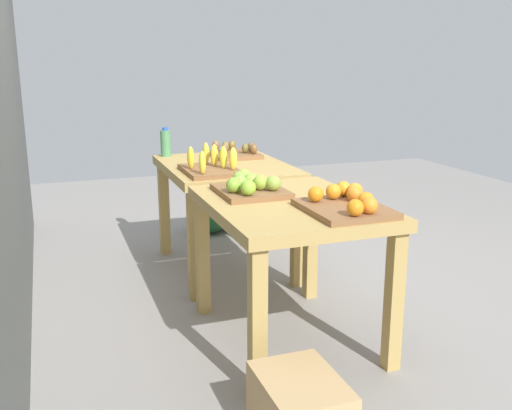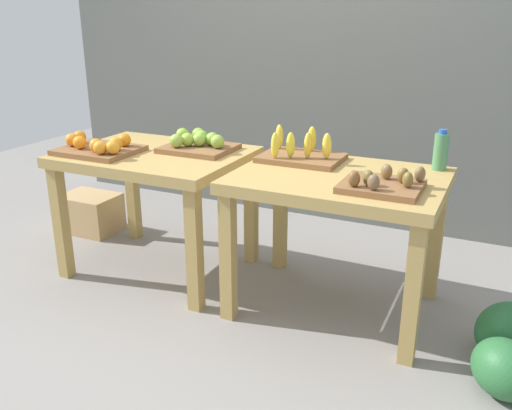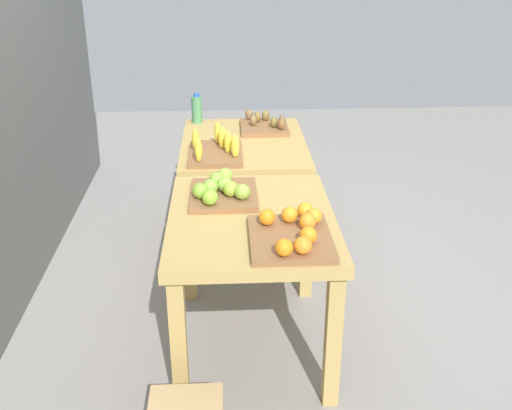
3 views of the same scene
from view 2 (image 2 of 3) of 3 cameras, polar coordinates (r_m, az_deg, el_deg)
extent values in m
plane|color=gray|center=(3.25, -1.53, -8.39)|extent=(8.00, 8.00, 0.00)
cube|color=#5D605C|center=(4.12, 7.27, 19.04)|extent=(4.40, 0.12, 3.00)
cube|color=tan|center=(3.27, -10.46, 4.97)|extent=(1.04, 0.80, 0.06)
cube|color=tan|center=(3.43, -19.67, -1.77)|extent=(0.07, 0.07, 0.69)
cube|color=tan|center=(2.88, -6.44, -4.73)|extent=(0.07, 0.07, 0.69)
cube|color=tan|center=(3.90, -12.76, 1.44)|extent=(0.07, 0.07, 0.69)
cube|color=tan|center=(3.43, -0.51, -0.55)|extent=(0.07, 0.07, 0.69)
cube|color=tan|center=(2.79, 8.68, 2.55)|extent=(1.04, 0.80, 0.06)
cube|color=tan|center=(2.79, -2.92, -5.47)|extent=(0.07, 0.07, 0.69)
cube|color=tan|center=(2.53, 16.03, -9.04)|extent=(0.07, 0.07, 0.69)
cube|color=tan|center=(3.36, 2.57, -1.05)|extent=(0.07, 0.07, 0.69)
cube|color=tan|center=(3.14, 18.23, -3.52)|extent=(0.07, 0.07, 0.69)
cube|color=brown|center=(3.31, -16.06, 5.51)|extent=(0.44, 0.36, 0.03)
sphere|color=orange|center=(3.39, -18.65, 6.47)|extent=(0.10, 0.10, 0.08)
sphere|color=orange|center=(3.30, -13.58, 6.62)|extent=(0.09, 0.09, 0.08)
sphere|color=orange|center=(3.12, -14.74, 5.83)|extent=(0.11, 0.11, 0.08)
sphere|color=orange|center=(3.14, -15.97, 5.78)|extent=(0.11, 0.11, 0.08)
sphere|color=orange|center=(3.21, -14.45, 6.19)|extent=(0.08, 0.08, 0.08)
sphere|color=orange|center=(3.30, -17.92, 6.23)|extent=(0.11, 0.11, 0.08)
sphere|color=orange|center=(3.45, -17.93, 6.78)|extent=(0.10, 0.10, 0.08)
sphere|color=orange|center=(3.20, -16.34, 6.01)|extent=(0.09, 0.09, 0.08)
cube|color=brown|center=(3.25, -6.00, 5.91)|extent=(0.40, 0.34, 0.03)
sphere|color=#8FB941|center=(3.23, -5.95, 6.82)|extent=(0.09, 0.09, 0.08)
sphere|color=#86B941|center=(3.30, -5.73, 7.12)|extent=(0.09, 0.09, 0.08)
sphere|color=#87B835|center=(3.37, -7.68, 7.29)|extent=(0.11, 0.11, 0.08)
sphere|color=#95BB3B|center=(3.23, -7.18, 6.80)|extent=(0.11, 0.11, 0.08)
sphere|color=#8DB33E|center=(3.16, -4.04, 6.62)|extent=(0.11, 0.11, 0.08)
sphere|color=#8FB341|center=(3.21, -8.32, 6.65)|extent=(0.10, 0.10, 0.08)
sphere|color=#82B336|center=(3.37, -6.03, 7.35)|extent=(0.11, 0.11, 0.08)
sphere|color=#83B83D|center=(3.23, -4.58, 6.88)|extent=(0.11, 0.11, 0.08)
cube|color=brown|center=(3.02, 4.75, 4.92)|extent=(0.44, 0.32, 0.03)
ellipsoid|color=yellow|center=(2.94, 3.63, 6.26)|extent=(0.06, 0.07, 0.14)
ellipsoid|color=yellow|center=(3.15, 2.45, 7.15)|extent=(0.06, 0.06, 0.14)
ellipsoid|color=yellow|center=(2.94, 7.41, 6.13)|extent=(0.06, 0.06, 0.14)
ellipsoid|color=yellow|center=(3.10, 5.85, 6.89)|extent=(0.05, 0.05, 0.14)
ellipsoid|color=yellow|center=(2.93, 2.00, 6.25)|extent=(0.05, 0.06, 0.14)
ellipsoid|color=yellow|center=(2.94, 5.44, 6.22)|extent=(0.04, 0.05, 0.14)
cube|color=brown|center=(2.58, 12.95, 1.93)|extent=(0.36, 0.32, 0.03)
ellipsoid|color=brown|center=(2.48, 10.21, 2.70)|extent=(0.07, 0.07, 0.07)
ellipsoid|color=brown|center=(2.59, 15.11, 3.00)|extent=(0.07, 0.07, 0.07)
ellipsoid|color=brown|center=(2.45, 12.17, 2.34)|extent=(0.06, 0.06, 0.07)
ellipsoid|color=brown|center=(2.52, 15.56, 2.56)|extent=(0.06, 0.07, 0.07)
ellipsoid|color=brown|center=(2.63, 16.74, 3.11)|extent=(0.07, 0.07, 0.07)
ellipsoid|color=brown|center=(2.63, 13.48, 3.41)|extent=(0.07, 0.06, 0.07)
ellipsoid|color=brown|center=(2.51, 11.63, 2.80)|extent=(0.07, 0.07, 0.07)
cylinder|color=#4C8C59|center=(2.97, 18.71, 5.28)|extent=(0.07, 0.07, 0.19)
cylinder|color=blue|center=(2.95, 18.93, 7.26)|extent=(0.04, 0.04, 0.02)
ellipsoid|color=#246333|center=(2.82, 24.77, -11.90)|extent=(0.39, 0.42, 0.27)
ellipsoid|color=#2B6A37|center=(2.58, 24.52, -15.30)|extent=(0.38, 0.38, 0.25)
cube|color=tan|center=(4.17, -16.89, -0.79)|extent=(0.40, 0.30, 0.27)
camera|label=1|loc=(5.83, -26.49, 16.93)|focal=41.17mm
camera|label=3|loc=(5.28, -36.70, 21.24)|focal=42.94mm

